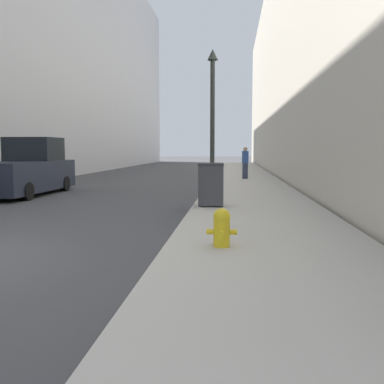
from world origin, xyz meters
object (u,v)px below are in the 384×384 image
object	(u,v)px
fire_hydrant	(222,227)
pedestrian_on_sidewalk	(245,163)
lamppost	(212,114)
pickup_truck	(26,171)
trash_bin	(211,184)

from	to	relation	value
fire_hydrant	pedestrian_on_sidewalk	xyz separation A→B (m)	(0.87, 16.88, 0.55)
lamppost	pickup_truck	bearing A→B (deg)	-174.66
fire_hydrant	pickup_truck	size ratio (longest dim) A/B	0.12
trash_bin	pickup_truck	world-z (taller)	pickup_truck
pickup_truck	pedestrian_on_sidewalk	bearing A→B (deg)	41.39
lamppost	fire_hydrant	bearing A→B (deg)	-86.31
pickup_truck	pedestrian_on_sidewalk	distance (m)	11.78
trash_bin	pickup_truck	size ratio (longest dim) A/B	0.23
lamppost	pickup_truck	xyz separation A→B (m)	(-7.34, -0.69, -2.23)
lamppost	pedestrian_on_sidewalk	xyz separation A→B (m)	(1.50, 7.10, -2.13)
lamppost	pickup_truck	size ratio (longest dim) A/B	1.00
trash_bin	pedestrian_on_sidewalk	distance (m)	11.81
fire_hydrant	lamppost	bearing A→B (deg)	93.69
trash_bin	pickup_truck	xyz separation A→B (m)	(-7.53, 3.95, 0.15)
pickup_truck	trash_bin	bearing A→B (deg)	-27.67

